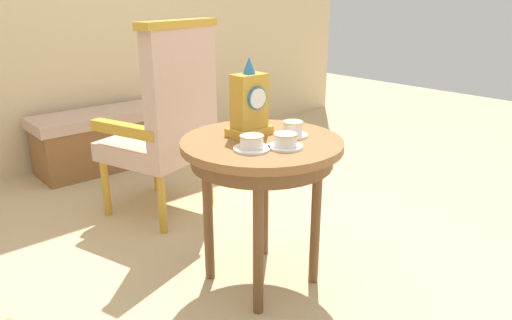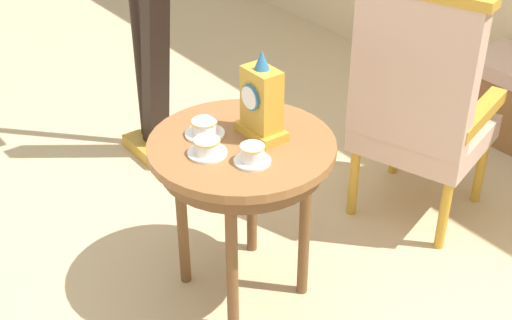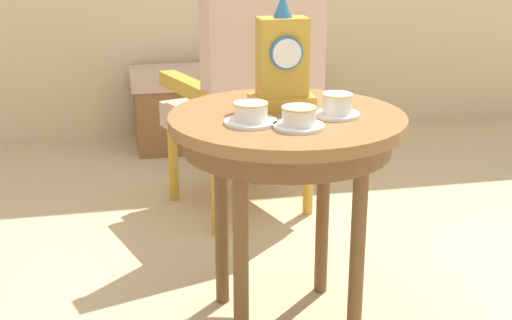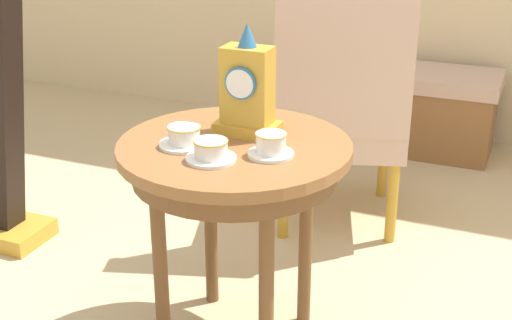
{
  "view_description": "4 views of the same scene",
  "coord_description": "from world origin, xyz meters",
  "px_view_note": "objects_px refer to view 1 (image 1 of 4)",
  "views": [
    {
      "loc": [
        -1.25,
        -1.4,
        1.26
      ],
      "look_at": [
        0.04,
        0.08,
        0.57
      ],
      "focal_mm": 32.96,
      "sensor_mm": 36.0,
      "label": 1
    },
    {
      "loc": [
        1.81,
        -1.26,
        1.98
      ],
      "look_at": [
        0.07,
        0.04,
        0.63
      ],
      "focal_mm": 49.49,
      "sensor_mm": 36.0,
      "label": 2
    },
    {
      "loc": [
        -0.48,
        -1.91,
        1.21
      ],
      "look_at": [
        -0.07,
        0.03,
        0.55
      ],
      "focal_mm": 49.81,
      "sensor_mm": 36.0,
      "label": 3
    },
    {
      "loc": [
        0.82,
        -1.75,
        1.43
      ],
      "look_at": [
        0.04,
        0.13,
        0.59
      ],
      "focal_mm": 50.01,
      "sensor_mm": 36.0,
      "label": 4
    }
  ],
  "objects_px": {
    "mantel_clock": "(249,105)",
    "window_bench": "(104,139)",
    "teacup_center": "(293,129)",
    "teacup_left": "(252,143)",
    "teacup_right": "(285,141)",
    "armchair": "(168,119)",
    "side_table": "(262,158)"
  },
  "relations": [
    {
      "from": "mantel_clock",
      "to": "window_bench",
      "type": "height_order",
      "value": "mantel_clock"
    },
    {
      "from": "teacup_center",
      "to": "mantel_clock",
      "type": "height_order",
      "value": "mantel_clock"
    },
    {
      "from": "teacup_center",
      "to": "mantel_clock",
      "type": "relative_size",
      "value": 0.39
    },
    {
      "from": "window_bench",
      "to": "teacup_center",
      "type": "bearing_deg",
      "value": -89.48
    },
    {
      "from": "teacup_left",
      "to": "window_bench",
      "type": "bearing_deg",
      "value": 83.23
    },
    {
      "from": "teacup_left",
      "to": "teacup_right",
      "type": "bearing_deg",
      "value": -29.76
    },
    {
      "from": "teacup_left",
      "to": "armchair",
      "type": "xyz_separation_m",
      "value": [
        0.19,
        0.96,
        -0.12
      ]
    },
    {
      "from": "side_table",
      "to": "teacup_left",
      "type": "xyz_separation_m",
      "value": [
        -0.12,
        -0.08,
        0.11
      ]
    },
    {
      "from": "teacup_center",
      "to": "side_table",
      "type": "bearing_deg",
      "value": 159.24
    },
    {
      "from": "armchair",
      "to": "window_bench",
      "type": "relative_size",
      "value": 1.13
    },
    {
      "from": "side_table",
      "to": "teacup_center",
      "type": "xyz_separation_m",
      "value": [
        0.13,
        -0.05,
        0.11
      ]
    },
    {
      "from": "side_table",
      "to": "mantel_clock",
      "type": "distance_m",
      "value": 0.23
    },
    {
      "from": "teacup_left",
      "to": "teacup_right",
      "type": "distance_m",
      "value": 0.14
    },
    {
      "from": "armchair",
      "to": "window_bench",
      "type": "xyz_separation_m",
      "value": [
        0.05,
        1.05,
        -0.37
      ]
    },
    {
      "from": "teacup_right",
      "to": "armchair",
      "type": "height_order",
      "value": "armchair"
    },
    {
      "from": "teacup_right",
      "to": "teacup_left",
      "type": "bearing_deg",
      "value": 150.24
    },
    {
      "from": "side_table",
      "to": "armchair",
      "type": "relative_size",
      "value": 0.61
    },
    {
      "from": "side_table",
      "to": "teacup_left",
      "type": "height_order",
      "value": "teacup_left"
    },
    {
      "from": "teacup_right",
      "to": "teacup_center",
      "type": "xyz_separation_m",
      "value": [
        0.14,
        0.09,
        0.0
      ]
    },
    {
      "from": "teacup_left",
      "to": "mantel_clock",
      "type": "relative_size",
      "value": 0.44
    },
    {
      "from": "teacup_left",
      "to": "window_bench",
      "type": "xyz_separation_m",
      "value": [
        0.24,
        2.01,
        -0.49
      ]
    },
    {
      "from": "teacup_left",
      "to": "window_bench",
      "type": "height_order",
      "value": "teacup_left"
    },
    {
      "from": "teacup_left",
      "to": "teacup_center",
      "type": "relative_size",
      "value": 1.13
    },
    {
      "from": "teacup_left",
      "to": "teacup_center",
      "type": "xyz_separation_m",
      "value": [
        0.26,
        0.03,
        0.0
      ]
    },
    {
      "from": "mantel_clock",
      "to": "window_bench",
      "type": "distance_m",
      "value": 1.95
    },
    {
      "from": "mantel_clock",
      "to": "teacup_left",
      "type": "bearing_deg",
      "value": -128.15
    },
    {
      "from": "side_table",
      "to": "teacup_center",
      "type": "distance_m",
      "value": 0.18
    },
    {
      "from": "teacup_right",
      "to": "window_bench",
      "type": "relative_size",
      "value": 0.14
    },
    {
      "from": "teacup_right",
      "to": "window_bench",
      "type": "distance_m",
      "value": 2.14
    },
    {
      "from": "mantel_clock",
      "to": "armchair",
      "type": "xyz_separation_m",
      "value": [
        0.06,
        0.8,
        -0.23
      ]
    },
    {
      "from": "armchair",
      "to": "window_bench",
      "type": "distance_m",
      "value": 1.11
    },
    {
      "from": "window_bench",
      "to": "side_table",
      "type": "bearing_deg",
      "value": -93.42
    }
  ]
}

